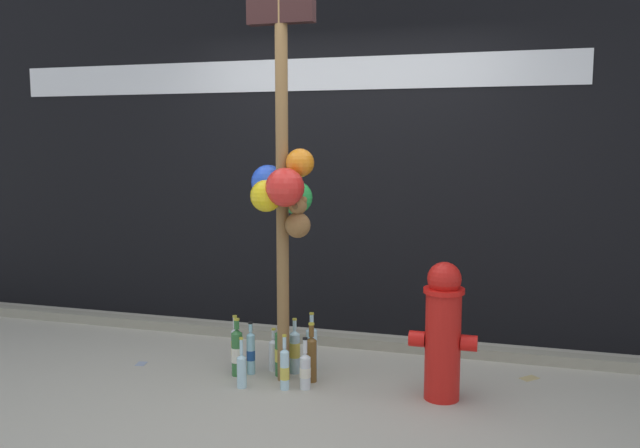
{
  "coord_description": "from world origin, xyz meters",
  "views": [
    {
      "loc": [
        1.26,
        -3.69,
        1.6
      ],
      "look_at": [
        0.11,
        0.29,
        1.07
      ],
      "focal_mm": 36.47,
      "sensor_mm": 36.0,
      "label": 1
    }
  ],
  "objects_px": {
    "fire_hydrant": "(443,330)",
    "bottle_11": "(242,369)",
    "bottle_2": "(274,353)",
    "bottle_7": "(251,352)",
    "bottle_3": "(285,369)",
    "bottle_8": "(235,347)",
    "memorial_post": "(283,163)",
    "bottle_0": "(280,352)",
    "bottle_4": "(295,350)",
    "bottle_9": "(305,370)",
    "bottle_5": "(312,346)",
    "bottle_10": "(237,352)",
    "bottle_1": "(311,357)",
    "bottle_6": "(282,348)"
  },
  "relations": [
    {
      "from": "memorial_post",
      "to": "fire_hydrant",
      "type": "relative_size",
      "value": 3.1
    },
    {
      "from": "bottle_3",
      "to": "bottle_9",
      "type": "relative_size",
      "value": 1.07
    },
    {
      "from": "bottle_2",
      "to": "bottle_9",
      "type": "bearing_deg",
      "value": -40.33
    },
    {
      "from": "bottle_0",
      "to": "bottle_9",
      "type": "xyz_separation_m",
      "value": [
        0.24,
        -0.18,
        -0.04
      ]
    },
    {
      "from": "bottle_3",
      "to": "bottle_5",
      "type": "xyz_separation_m",
      "value": [
        0.05,
        0.42,
        0.02
      ]
    },
    {
      "from": "bottle_1",
      "to": "bottle_3",
      "type": "height_order",
      "value": "bottle_1"
    },
    {
      "from": "bottle_9",
      "to": "bottle_11",
      "type": "distance_m",
      "value": 0.41
    },
    {
      "from": "bottle_8",
      "to": "bottle_10",
      "type": "distance_m",
      "value": 0.11
    },
    {
      "from": "bottle_3",
      "to": "bottle_7",
      "type": "bearing_deg",
      "value": 147.21
    },
    {
      "from": "bottle_7",
      "to": "bottle_9",
      "type": "xyz_separation_m",
      "value": [
        0.44,
        -0.16,
        -0.03
      ]
    },
    {
      "from": "bottle_4",
      "to": "bottle_10",
      "type": "distance_m",
      "value": 0.4
    },
    {
      "from": "bottle_2",
      "to": "bottle_8",
      "type": "xyz_separation_m",
      "value": [
        -0.26,
        -0.07,
        0.04
      ]
    },
    {
      "from": "bottle_2",
      "to": "bottle_11",
      "type": "distance_m",
      "value": 0.37
    },
    {
      "from": "bottle_5",
      "to": "bottle_6",
      "type": "bearing_deg",
      "value": 174.35
    },
    {
      "from": "fire_hydrant",
      "to": "bottle_1",
      "type": "xyz_separation_m",
      "value": [
        -0.87,
        0.05,
        -0.27
      ]
    },
    {
      "from": "bottle_8",
      "to": "bottle_11",
      "type": "height_order",
      "value": "bottle_8"
    },
    {
      "from": "memorial_post",
      "to": "bottle_10",
      "type": "xyz_separation_m",
      "value": [
        -0.35,
        -0.0,
        -1.29
      ]
    },
    {
      "from": "bottle_3",
      "to": "bottle_10",
      "type": "height_order",
      "value": "bottle_10"
    },
    {
      "from": "bottle_0",
      "to": "bottle_3",
      "type": "xyz_separation_m",
      "value": [
        0.11,
        -0.23,
        -0.03
      ]
    },
    {
      "from": "memorial_post",
      "to": "bottle_6",
      "type": "distance_m",
      "value": 1.37
    },
    {
      "from": "bottle_3",
      "to": "bottle_8",
      "type": "height_order",
      "value": "bottle_8"
    },
    {
      "from": "fire_hydrant",
      "to": "bottle_11",
      "type": "relative_size",
      "value": 2.58
    },
    {
      "from": "bottle_3",
      "to": "fire_hydrant",
      "type": "bearing_deg",
      "value": 7.51
    },
    {
      "from": "bottle_5",
      "to": "bottle_8",
      "type": "height_order",
      "value": "bottle_5"
    },
    {
      "from": "bottle_8",
      "to": "bottle_2",
      "type": "bearing_deg",
      "value": 13.95
    },
    {
      "from": "fire_hydrant",
      "to": "bottle_3",
      "type": "distance_m",
      "value": 1.04
    },
    {
      "from": "bottle_11",
      "to": "bottle_4",
      "type": "bearing_deg",
      "value": 54.86
    },
    {
      "from": "bottle_10",
      "to": "bottle_7",
      "type": "bearing_deg",
      "value": 35.43
    },
    {
      "from": "fire_hydrant",
      "to": "bottle_7",
      "type": "relative_size",
      "value": 2.36
    },
    {
      "from": "bottle_2",
      "to": "bottle_6",
      "type": "xyz_separation_m",
      "value": [
        0.01,
        0.13,
        0.0
      ]
    },
    {
      "from": "bottle_2",
      "to": "bottle_7",
      "type": "distance_m",
      "value": 0.17
    },
    {
      "from": "bottle_5",
      "to": "bottle_9",
      "type": "distance_m",
      "value": 0.38
    },
    {
      "from": "bottle_0",
      "to": "bottle_3",
      "type": "bearing_deg",
      "value": -64.03
    },
    {
      "from": "fire_hydrant",
      "to": "bottle_2",
      "type": "relative_size",
      "value": 2.87
    },
    {
      "from": "memorial_post",
      "to": "fire_hydrant",
      "type": "distance_m",
      "value": 1.46
    },
    {
      "from": "bottle_1",
      "to": "bottle_10",
      "type": "bearing_deg",
      "value": -176.64
    },
    {
      "from": "fire_hydrant",
      "to": "bottle_9",
      "type": "bearing_deg",
      "value": -174.46
    },
    {
      "from": "memorial_post",
      "to": "bottle_0",
      "type": "xyz_separation_m",
      "value": [
        -0.06,
        0.08,
        -1.29
      ]
    },
    {
      "from": "bottle_2",
      "to": "bottle_4",
      "type": "height_order",
      "value": "bottle_4"
    },
    {
      "from": "bottle_2",
      "to": "bottle_9",
      "type": "relative_size",
      "value": 0.88
    },
    {
      "from": "bottle_3",
      "to": "bottle_5",
      "type": "relative_size",
      "value": 0.9
    },
    {
      "from": "bottle_8",
      "to": "bottle_1",
      "type": "bearing_deg",
      "value": -6.76
    },
    {
      "from": "bottle_0",
      "to": "bottle_4",
      "type": "bearing_deg",
      "value": 42.38
    },
    {
      "from": "bottle_8",
      "to": "bottle_7",
      "type": "bearing_deg",
      "value": -17.86
    },
    {
      "from": "bottle_4",
      "to": "bottle_2",
      "type": "bearing_deg",
      "value": 175.94
    },
    {
      "from": "bottle_0",
      "to": "bottle_11",
      "type": "distance_m",
      "value": 0.33
    },
    {
      "from": "bottle_0",
      "to": "bottle_2",
      "type": "distance_m",
      "value": 0.12
    },
    {
      "from": "bottle_8",
      "to": "bottle_10",
      "type": "bearing_deg",
      "value": -60.27
    },
    {
      "from": "bottle_5",
      "to": "bottle_6",
      "type": "relative_size",
      "value": 1.19
    },
    {
      "from": "bottle_0",
      "to": "fire_hydrant",
      "type": "bearing_deg",
      "value": -5.14
    }
  ]
}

